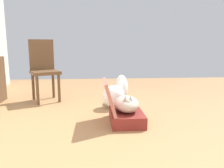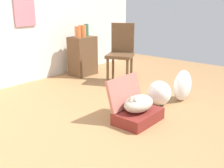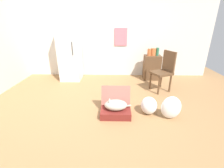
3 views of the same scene
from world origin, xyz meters
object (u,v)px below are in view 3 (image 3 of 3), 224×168
at_px(plastic_bag_white, 149,105).
at_px(vase_short, 157,52).
at_px(suitcase_base, 116,112).
at_px(vase_tall, 149,52).
at_px(side_table, 152,68).
at_px(chair, 164,70).
at_px(vase_round, 153,52).
at_px(refrigerator, 69,50).
at_px(plastic_bag_clear, 171,108).
at_px(cat, 115,105).

height_order(plastic_bag_white, vase_short, vase_short).
relative_size(suitcase_base, vase_tall, 2.81).
relative_size(side_table, chair, 0.72).
bearing_deg(vase_tall, vase_round, 0.98).
xyz_separation_m(suitcase_base, plastic_bag_white, (0.63, 0.10, 0.10)).
xyz_separation_m(refrigerator, chair, (2.50, -0.78, -0.35)).
bearing_deg(suitcase_base, plastic_bag_clear, -3.16).
distance_m(suitcase_base, vase_short, 2.46).
distance_m(refrigerator, side_table, 2.45).
distance_m(vase_short, vase_round, 0.12).
relative_size(refrigerator, vase_tall, 8.97).
height_order(refrigerator, chair, refrigerator).
bearing_deg(side_table, cat, -118.03).
height_order(suitcase_base, refrigerator, refrigerator).
xyz_separation_m(refrigerator, vase_round, (2.39, 0.04, -0.06)).
bearing_deg(vase_short, vase_round, -170.76).
bearing_deg(cat, vase_short, 59.53).
distance_m(side_table, vase_round, 0.46).
xyz_separation_m(suitcase_base, vase_short, (1.18, 2.02, 0.76)).
distance_m(suitcase_base, vase_round, 2.39).
xyz_separation_m(cat, plastic_bag_white, (0.63, 0.10, -0.06)).
xyz_separation_m(side_table, vase_round, (0.00, -0.01, 0.46)).
xyz_separation_m(side_table, vase_tall, (-0.12, -0.01, 0.46)).
distance_m(vase_short, chair, 0.89).
height_order(refrigerator, vase_short, refrigerator).
xyz_separation_m(vase_tall, chair, (0.22, -0.81, -0.28)).
distance_m(cat, vase_short, 2.42).
distance_m(suitcase_base, vase_tall, 2.34).
bearing_deg(vase_tall, chair, -74.79).
distance_m(plastic_bag_white, vase_short, 2.11).
distance_m(vase_tall, chair, 0.89).
bearing_deg(side_table, plastic_bag_white, -103.00).
xyz_separation_m(suitcase_base, cat, (-0.00, 0.00, 0.16)).
height_order(plastic_bag_white, vase_round, vase_round).
bearing_deg(refrigerator, vase_tall, 0.91).
distance_m(cat, chair, 1.70).
relative_size(cat, vase_tall, 2.51).
bearing_deg(cat, plastic_bag_clear, -3.17).
distance_m(cat, plastic_bag_clear, 0.99).
xyz_separation_m(plastic_bag_white, vase_tall, (0.32, 1.90, 0.65)).
height_order(suitcase_base, side_table, side_table).
relative_size(vase_short, vase_round, 1.06).
xyz_separation_m(side_table, chair, (0.10, -0.83, 0.17)).
bearing_deg(cat, suitcase_base, -4.56).
bearing_deg(plastic_bag_white, vase_tall, 80.30).
relative_size(cat, chair, 0.50).
height_order(cat, side_table, side_table).
bearing_deg(vase_round, vase_short, 9.24).
relative_size(suitcase_base, plastic_bag_clear, 1.28).
relative_size(side_table, vase_tall, 3.65).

